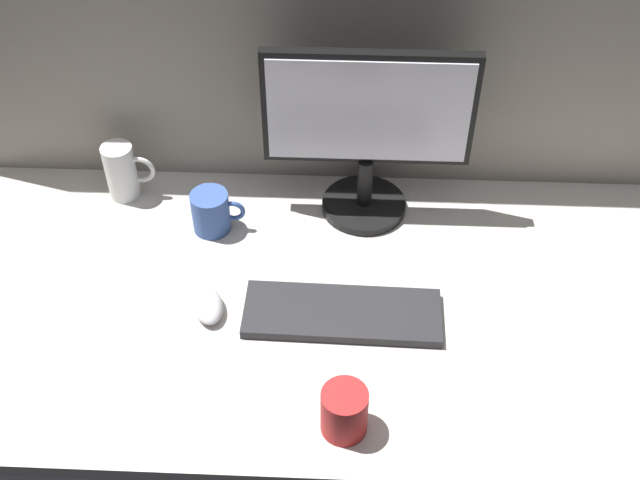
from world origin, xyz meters
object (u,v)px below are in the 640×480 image
mouse (205,305)px  mug_ceramic_blue (209,212)px  keyboard (339,313)px  monitor (365,127)px  mug_ceramic_white (120,171)px  mug_red_plastic (341,411)px

mouse → mug_ceramic_blue: (-2.22, 22.93, 2.85)cm
mouse → keyboard: bearing=-17.9°
monitor → mug_ceramic_blue: 36.53cm
mug_ceramic_white → mug_ceramic_blue: size_ratio=1.16×
monitor → mouse: (-29.36, -31.08, -19.29)cm
mug_red_plastic → mug_ceramic_blue: (-28.44, 47.34, -0.11)cm
keyboard → mug_red_plastic: bearing=-86.4°
keyboard → mouse: (-25.20, 0.42, 0.70)cm
monitor → mug_red_plastic: size_ratio=4.50×
keyboard → mug_ceramic_white: (-47.91, 33.20, 5.52)cm
monitor → mug_ceramic_blue: bearing=-165.5°
mug_ceramic_blue → mug_red_plastic: bearing=-59.0°
mug_ceramic_blue → mouse: bearing=-84.5°
mug_red_plastic → keyboard: bearing=92.4°
mouse → mug_ceramic_white: (-22.71, 32.78, 4.82)cm
keyboard → mouse: bearing=-179.7°
mug_ceramic_white → monitor: bearing=-1.9°
keyboard → mug_red_plastic: (1.02, -23.99, 3.65)cm
mouse → mug_red_plastic: 35.94cm
mug_ceramic_blue → mug_ceramic_white: bearing=154.3°
mouse → mug_ceramic_white: mug_ceramic_white is taller
mouse → mug_red_plastic: (26.22, -24.40, 2.95)cm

